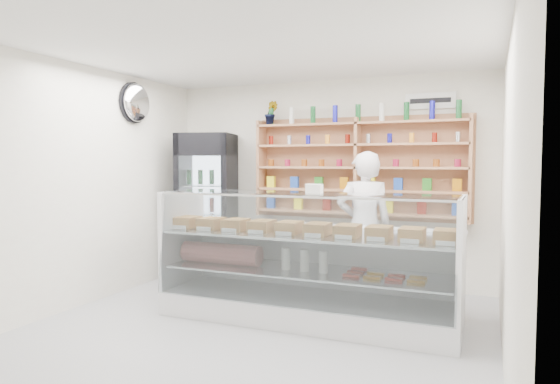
% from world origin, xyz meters
% --- Properties ---
extents(room, '(5.00, 5.00, 5.00)m').
position_xyz_m(room, '(0.00, 0.00, 1.40)').
color(room, '#9D9DA2').
rests_on(room, ground).
extents(display_counter, '(3.11, 0.93, 1.36)m').
position_xyz_m(display_counter, '(0.36, 0.75, 0.37)').
color(display_counter, white).
rests_on(display_counter, floor).
extents(shop_worker, '(0.76, 0.63, 1.80)m').
position_xyz_m(shop_worker, '(0.73, 1.76, 0.90)').
color(shop_worker, silver).
rests_on(shop_worker, floor).
extents(drinks_cooler, '(0.91, 0.89, 2.07)m').
position_xyz_m(drinks_cooler, '(-1.61, 2.00, 1.04)').
color(drinks_cooler, black).
rests_on(drinks_cooler, floor).
extents(wall_shelving, '(2.84, 0.28, 1.33)m').
position_xyz_m(wall_shelving, '(0.50, 2.34, 1.59)').
color(wall_shelving, '#B37C54').
rests_on(wall_shelving, back_wall).
extents(potted_plant, '(0.22, 0.20, 0.33)m').
position_xyz_m(potted_plant, '(-0.75, 2.34, 2.36)').
color(potted_plant, '#1E6626').
rests_on(potted_plant, wall_shelving).
extents(security_mirror, '(0.15, 0.50, 0.50)m').
position_xyz_m(security_mirror, '(-2.17, 1.20, 2.45)').
color(security_mirror, silver).
rests_on(security_mirror, left_wall).
extents(wall_sign, '(0.62, 0.03, 0.20)m').
position_xyz_m(wall_sign, '(1.40, 2.47, 2.45)').
color(wall_sign, white).
rests_on(wall_sign, back_wall).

